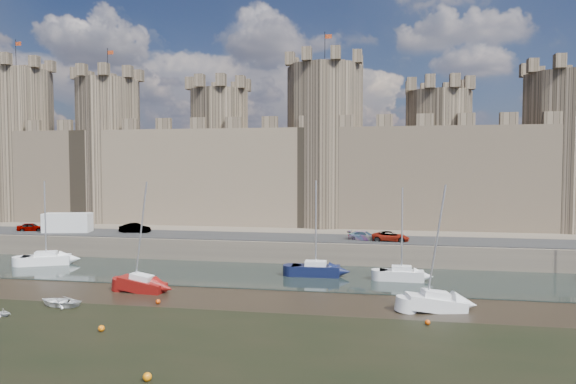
# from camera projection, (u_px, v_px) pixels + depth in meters

# --- Properties ---
(ground) EXTENTS (160.00, 160.00, 0.00)m
(ground) POSITION_uv_depth(u_px,v_px,m) (198.00, 367.00, 28.58)
(ground) COLOR black
(ground) RESTS_ON ground
(water_channel) EXTENTS (160.00, 12.00, 0.08)m
(water_channel) POSITION_uv_depth(u_px,v_px,m) (280.00, 276.00, 52.18)
(water_channel) COLOR black
(water_channel) RESTS_ON ground
(quay) EXTENTS (160.00, 60.00, 2.50)m
(quay) POSITION_uv_depth(u_px,v_px,m) (320.00, 224.00, 87.52)
(quay) COLOR #4C443A
(quay) RESTS_ON ground
(road) EXTENTS (160.00, 7.00, 0.10)m
(road) POSITION_uv_depth(u_px,v_px,m) (296.00, 237.00, 61.88)
(road) COLOR black
(road) RESTS_ON quay
(castle) EXTENTS (108.50, 11.00, 29.00)m
(castle) POSITION_uv_depth(u_px,v_px,m) (307.00, 162.00, 75.28)
(castle) COLOR #42382B
(castle) RESTS_ON quay
(car_0) EXTENTS (3.65, 2.40, 1.15)m
(car_0) POSITION_uv_depth(u_px,v_px,m) (31.00, 227.00, 67.82)
(car_0) COLOR gray
(car_0) RESTS_ON quay
(car_1) EXTENTS (3.91, 1.42, 1.28)m
(car_1) POSITION_uv_depth(u_px,v_px,m) (135.00, 228.00, 66.12)
(car_1) COLOR gray
(car_1) RESTS_ON quay
(car_2) EXTENTS (4.08, 2.36, 1.11)m
(car_2) POSITION_uv_depth(u_px,v_px,m) (364.00, 236.00, 59.54)
(car_2) COLOR gray
(car_2) RESTS_ON quay
(car_3) EXTENTS (4.27, 2.01, 1.18)m
(car_3) POSITION_uv_depth(u_px,v_px,m) (390.00, 237.00, 58.75)
(car_3) COLOR gray
(car_3) RESTS_ON quay
(van) EXTENTS (6.22, 3.55, 2.55)m
(van) POSITION_uv_depth(u_px,v_px,m) (68.00, 223.00, 66.53)
(van) COLOR silver
(van) RESTS_ON quay
(sailboat_0) EXTENTS (5.40, 3.89, 9.42)m
(sailboat_0) POSITION_uv_depth(u_px,v_px,m) (46.00, 259.00, 57.69)
(sailboat_0) COLOR silver
(sailboat_0) RESTS_ON ground
(sailboat_1) EXTENTS (4.88, 2.01, 9.67)m
(sailboat_1) POSITION_uv_depth(u_px,v_px,m) (316.00, 269.00, 51.78)
(sailboat_1) COLOR black
(sailboat_1) RESTS_ON ground
(sailboat_2) EXTENTS (4.23, 1.72, 9.06)m
(sailboat_2) POSITION_uv_depth(u_px,v_px,m) (401.00, 274.00, 49.72)
(sailboat_2) COLOR silver
(sailboat_2) RESTS_ON ground
(sailboat_4) EXTENTS (4.37, 2.09, 9.86)m
(sailboat_4) POSITION_uv_depth(u_px,v_px,m) (142.00, 284.00, 45.63)
(sailboat_4) COLOR #660D0B
(sailboat_4) RESTS_ON ground
(sailboat_5) EXTENTS (4.82, 2.71, 9.82)m
(sailboat_5) POSITION_uv_depth(u_px,v_px,m) (436.00, 302.00, 39.62)
(sailboat_5) COLOR silver
(sailboat_5) RESTS_ON ground
(dinghy_3) EXTENTS (1.29, 1.15, 0.62)m
(dinghy_3) POSITION_uv_depth(u_px,v_px,m) (4.00, 313.00, 38.12)
(dinghy_3) COLOR silver
(dinghy_3) RESTS_ON ground
(dinghy_6) EXTENTS (3.49, 2.59, 0.69)m
(dinghy_6) POSITION_uv_depth(u_px,v_px,m) (60.00, 302.00, 40.97)
(dinghy_6) COLOR silver
(dinghy_6) RESTS_ON ground
(buoy_0) EXTENTS (0.44, 0.44, 0.44)m
(buoy_0) POSITION_uv_depth(u_px,v_px,m) (101.00, 328.00, 34.71)
(buoy_0) COLOR #DA6509
(buoy_0) RESTS_ON ground
(buoy_1) EXTENTS (0.39, 0.39, 0.39)m
(buoy_1) POSITION_uv_depth(u_px,v_px,m) (158.00, 302.00, 41.63)
(buoy_1) COLOR #C23B08
(buoy_1) RESTS_ON ground
(buoy_2) EXTENTS (0.47, 0.47, 0.47)m
(buoy_2) POSITION_uv_depth(u_px,v_px,m) (147.00, 377.00, 26.72)
(buoy_2) COLOR orange
(buoy_2) RESTS_ON ground
(buoy_3) EXTENTS (0.38, 0.38, 0.38)m
(buoy_3) POSITION_uv_depth(u_px,v_px,m) (428.00, 322.00, 36.13)
(buoy_3) COLOR #C34308
(buoy_3) RESTS_ON ground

